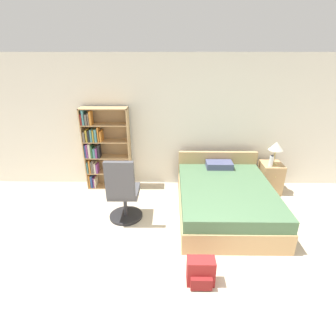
{
  "coord_description": "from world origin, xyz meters",
  "views": [
    {
      "loc": [
        -0.19,
        -1.88,
        2.59
      ],
      "look_at": [
        -0.25,
        1.98,
        0.88
      ],
      "focal_mm": 28.0,
      "sensor_mm": 36.0,
      "label": 1
    }
  ],
  "objects": [
    {
      "name": "nightstand",
      "position": [
        1.79,
        2.86,
        0.3
      ],
      "size": [
        0.4,
        0.47,
        0.6
      ],
      "color": "tan",
      "rests_on": "ground_plane"
    },
    {
      "name": "wall_back",
      "position": [
        0.0,
        3.23,
        1.3
      ],
      "size": [
        9.0,
        0.06,
        2.6
      ],
      "color": "silver",
      "rests_on": "ground_plane"
    },
    {
      "name": "office_chair",
      "position": [
        -0.97,
        1.8,
        0.51
      ],
      "size": [
        0.56,
        0.6,
        1.14
      ],
      "color": "#232326",
      "rests_on": "ground_plane"
    },
    {
      "name": "table_lamp",
      "position": [
        1.78,
        2.82,
        0.96
      ],
      "size": [
        0.28,
        0.28,
        0.46
      ],
      "color": "tan",
      "rests_on": "nightstand"
    },
    {
      "name": "ground_plane",
      "position": [
        0.0,
        0.0,
        0.0
      ],
      "size": [
        14.0,
        14.0,
        0.0
      ],
      "primitive_type": "plane",
      "color": "beige"
    },
    {
      "name": "water_bottle",
      "position": [
        1.71,
        2.75,
        0.7
      ],
      "size": [
        0.08,
        0.08,
        0.22
      ],
      "color": "silver",
      "rests_on": "nightstand"
    },
    {
      "name": "backpack_red",
      "position": [
        0.17,
        0.49,
        0.17
      ],
      "size": [
        0.34,
        0.24,
        0.36
      ],
      "color": "maroon",
      "rests_on": "ground_plane"
    },
    {
      "name": "bookshelf",
      "position": [
        -1.59,
        3.02,
        0.85
      ],
      "size": [
        0.9,
        0.28,
        1.65
      ],
      "color": "tan",
      "rests_on": "ground_plane"
    },
    {
      "name": "bed",
      "position": [
        0.73,
        2.06,
        0.28
      ],
      "size": [
        1.56,
        2.06,
        0.79
      ],
      "color": "tan",
      "rests_on": "ground_plane"
    }
  ]
}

